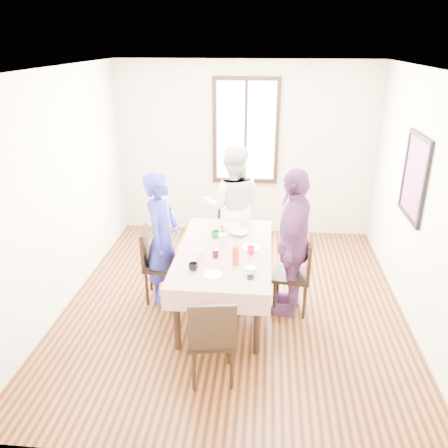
# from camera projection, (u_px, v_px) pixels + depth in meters

# --- Properties ---
(ground) EXTENTS (4.50, 4.50, 0.00)m
(ground) POSITION_uv_depth(u_px,v_px,m) (234.00, 302.00, 5.51)
(ground) COLOR black
(ground) RESTS_ON ground
(back_wall) EXTENTS (4.00, 0.00, 4.00)m
(back_wall) POSITION_uv_depth(u_px,v_px,m) (245.00, 150.00, 7.06)
(back_wall) COLOR beige
(back_wall) RESTS_ON ground
(right_wall) EXTENTS (0.00, 4.50, 4.50)m
(right_wall) POSITION_uv_depth(u_px,v_px,m) (422.00, 204.00, 4.81)
(right_wall) COLOR beige
(right_wall) RESTS_ON ground
(window_frame) EXTENTS (1.02, 0.06, 1.62)m
(window_frame) POSITION_uv_depth(u_px,v_px,m) (246.00, 131.00, 6.92)
(window_frame) COLOR black
(window_frame) RESTS_ON back_wall
(window_pane) EXTENTS (0.90, 0.02, 1.50)m
(window_pane) POSITION_uv_depth(u_px,v_px,m) (246.00, 131.00, 6.93)
(window_pane) COLOR white
(window_pane) RESTS_ON back_wall
(art_poster) EXTENTS (0.04, 0.76, 0.96)m
(art_poster) POSITION_uv_depth(u_px,v_px,m) (415.00, 177.00, 5.01)
(art_poster) COLOR red
(art_poster) RESTS_ON right_wall
(dining_table) EXTENTS (0.93, 1.73, 0.75)m
(dining_table) POSITION_uv_depth(u_px,v_px,m) (224.00, 280.00, 5.26)
(dining_table) COLOR black
(dining_table) RESTS_ON ground
(tablecloth) EXTENTS (1.05, 1.85, 0.01)m
(tablecloth) POSITION_uv_depth(u_px,v_px,m) (224.00, 250.00, 5.11)
(tablecloth) COLOR #530A0A
(tablecloth) RESTS_ON dining_table
(chair_left) EXTENTS (0.46, 0.46, 0.91)m
(chair_left) POSITION_uv_depth(u_px,v_px,m) (162.00, 264.00, 5.45)
(chair_left) COLOR black
(chair_left) RESTS_ON ground
(chair_right) EXTENTS (0.47, 0.47, 0.91)m
(chair_right) POSITION_uv_depth(u_px,v_px,m) (292.00, 275.00, 5.21)
(chair_right) COLOR black
(chair_right) RESTS_ON ground
(chair_far) EXTENTS (0.45, 0.45, 0.91)m
(chair_far) POSITION_uv_depth(u_px,v_px,m) (233.00, 233.00, 6.32)
(chair_far) COLOR black
(chair_far) RESTS_ON ground
(chair_near) EXTENTS (0.48, 0.48, 0.91)m
(chair_near) POSITION_uv_depth(u_px,v_px,m) (212.00, 336.00, 4.14)
(chair_near) COLOR black
(chair_near) RESTS_ON ground
(person_left) EXTENTS (0.48, 0.64, 1.60)m
(person_left) POSITION_uv_depth(u_px,v_px,m) (162.00, 238.00, 5.31)
(person_left) COLOR #292E9B
(person_left) RESTS_ON ground
(person_far) EXTENTS (0.83, 0.65, 1.70)m
(person_far) POSITION_uv_depth(u_px,v_px,m) (233.00, 207.00, 6.15)
(person_far) COLOR silver
(person_far) RESTS_ON ground
(person_right) EXTENTS (0.60, 1.07, 1.72)m
(person_right) POSITION_uv_depth(u_px,v_px,m) (292.00, 243.00, 5.05)
(person_right) COLOR #5F3165
(person_right) RESTS_ON ground
(mug_black) EXTENTS (0.10, 0.10, 0.08)m
(mug_black) POSITION_uv_depth(u_px,v_px,m) (193.00, 267.00, 4.65)
(mug_black) COLOR black
(mug_black) RESTS_ON tablecloth
(mug_flag) EXTENTS (0.13, 0.13, 0.09)m
(mug_flag) POSITION_uv_depth(u_px,v_px,m) (251.00, 250.00, 5.00)
(mug_flag) COLOR red
(mug_flag) RESTS_ON tablecloth
(mug_green) EXTENTS (0.12, 0.12, 0.08)m
(mug_green) POSITION_uv_depth(u_px,v_px,m) (216.00, 234.00, 5.42)
(mug_green) COLOR #0C7226
(mug_green) RESTS_ON tablecloth
(serving_bowl) EXTENTS (0.28, 0.28, 0.05)m
(serving_bowl) POSITION_uv_depth(u_px,v_px,m) (239.00, 233.00, 5.49)
(serving_bowl) COLOR white
(serving_bowl) RESTS_ON tablecloth
(juice_carton) EXTENTS (0.07, 0.07, 0.21)m
(juice_carton) POSITION_uv_depth(u_px,v_px,m) (236.00, 256.00, 4.75)
(juice_carton) COLOR red
(juice_carton) RESTS_ON tablecloth
(butter_tub) EXTENTS (0.10, 0.10, 0.05)m
(butter_tub) POSITION_uv_depth(u_px,v_px,m) (251.00, 271.00, 4.60)
(butter_tub) COLOR white
(butter_tub) RESTS_ON tablecloth
(jam_jar) EXTENTS (0.07, 0.07, 0.10)m
(jam_jar) POSITION_uv_depth(u_px,v_px,m) (216.00, 253.00, 4.92)
(jam_jar) COLOR black
(jam_jar) RESTS_ON tablecloth
(drinking_glass) EXTENTS (0.07, 0.07, 0.10)m
(drinking_glass) POSITION_uv_depth(u_px,v_px,m) (200.00, 255.00, 4.88)
(drinking_glass) COLOR silver
(drinking_glass) RESTS_ON tablecloth
(smartphone) EXTENTS (0.06, 0.12, 0.01)m
(smartphone) POSITION_uv_depth(u_px,v_px,m) (250.00, 277.00, 4.53)
(smartphone) COLOR black
(smartphone) RESTS_ON tablecloth
(flower_vase) EXTENTS (0.08, 0.08, 0.16)m
(flower_vase) POSITION_uv_depth(u_px,v_px,m) (222.00, 240.00, 5.16)
(flower_vase) COLOR silver
(flower_vase) RESTS_ON tablecloth
(plate_right) EXTENTS (0.20, 0.20, 0.01)m
(plate_right) POSITION_uv_depth(u_px,v_px,m) (251.00, 247.00, 5.16)
(plate_right) COLOR white
(plate_right) RESTS_ON tablecloth
(plate_far) EXTENTS (0.20, 0.20, 0.01)m
(plate_far) POSITION_uv_depth(u_px,v_px,m) (232.00, 226.00, 5.75)
(plate_far) COLOR white
(plate_far) RESTS_ON tablecloth
(plate_near) EXTENTS (0.20, 0.20, 0.01)m
(plate_near) POSITION_uv_depth(u_px,v_px,m) (212.00, 275.00, 4.56)
(plate_near) COLOR white
(plate_near) RESTS_ON tablecloth
(butter_lid) EXTENTS (0.12, 0.12, 0.01)m
(butter_lid) POSITION_uv_depth(u_px,v_px,m) (251.00, 268.00, 4.59)
(butter_lid) COLOR blue
(butter_lid) RESTS_ON butter_tub
(flower_bunch) EXTENTS (0.09, 0.09, 0.10)m
(flower_bunch) POSITION_uv_depth(u_px,v_px,m) (222.00, 230.00, 5.11)
(flower_bunch) COLOR yellow
(flower_bunch) RESTS_ON flower_vase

